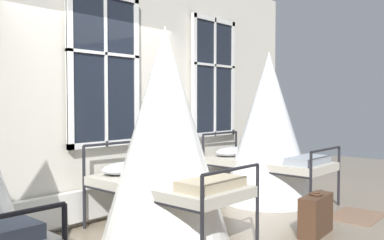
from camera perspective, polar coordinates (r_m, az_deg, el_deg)
ground at (r=4.83m, az=-3.89°, el=-15.28°), size 16.10×16.10×0.00m
back_wall_with_windows at (r=5.45m, az=-12.31°, el=5.14°), size 8.51×0.10×3.46m
window_bank at (r=5.36m, az=-11.48°, el=-1.62°), size 5.46×0.10×2.76m
cot_second at (r=4.61m, az=-3.63°, el=-2.01°), size 1.39×1.86×2.29m
cot_third at (r=6.39m, az=10.18°, el=-1.12°), size 1.39×1.86×2.21m
rug_third at (r=5.97m, az=21.26°, el=-11.93°), size 0.81×0.58×0.01m
suitcase_dark at (r=5.00m, az=16.30°, el=-12.12°), size 0.57×0.25×0.47m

